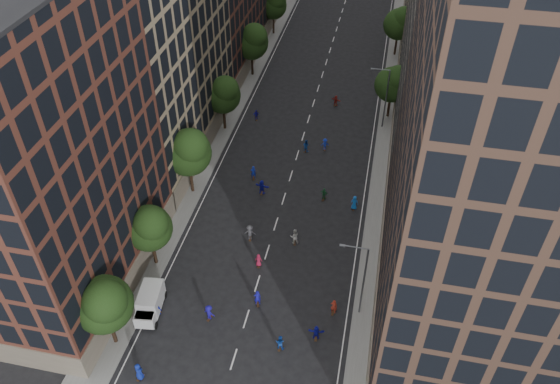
# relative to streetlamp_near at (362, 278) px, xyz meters

# --- Properties ---
(ground) EXTENTS (240.00, 240.00, 0.00)m
(ground) POSITION_rel_streetlamp_near_xyz_m (-10.37, 28.00, -5.17)
(ground) COLOR black
(ground) RESTS_ON ground
(sidewalk_left) EXTENTS (4.00, 105.00, 0.15)m
(sidewalk_left) POSITION_rel_streetlamp_near_xyz_m (-22.37, 35.50, -5.09)
(sidewalk_left) COLOR slate
(sidewalk_left) RESTS_ON ground
(sidewalk_right) EXTENTS (4.00, 105.00, 0.15)m
(sidewalk_right) POSITION_rel_streetlamp_near_xyz_m (1.63, 35.50, -5.09)
(sidewalk_right) COLOR slate
(sidewalk_right) RESTS_ON ground
(bldg_left_a) EXTENTS (14.00, 22.00, 30.00)m
(bldg_left_a) POSITION_rel_streetlamp_near_xyz_m (-29.37, -1.00, 9.83)
(bldg_left_a) COLOR #562C21
(bldg_left_a) RESTS_ON ground
(bldg_left_b) EXTENTS (14.00, 26.00, 34.00)m
(bldg_left_b) POSITION_rel_streetlamp_near_xyz_m (-29.37, 23.00, 11.83)
(bldg_left_b) COLOR #927F5F
(bldg_left_b) RESTS_ON ground
(bldg_right_a) EXTENTS (14.00, 30.00, 36.00)m
(bldg_right_a) POSITION_rel_streetlamp_near_xyz_m (8.63, 3.00, 12.83)
(bldg_right_a) COLOR #493227
(bldg_right_a) RESTS_ON ground
(bldg_right_b) EXTENTS (14.00, 28.00, 33.00)m
(bldg_right_b) POSITION_rel_streetlamp_near_xyz_m (8.63, 32.00, 11.33)
(bldg_right_b) COLOR #6E655A
(bldg_right_b) RESTS_ON ground
(tree_left_0) EXTENTS (5.20, 5.20, 8.83)m
(tree_left_0) POSITION_rel_streetlamp_near_xyz_m (-21.38, -8.15, 0.79)
(tree_left_0) COLOR black
(tree_left_0) RESTS_ON ground
(tree_left_1) EXTENTS (4.80, 4.80, 8.21)m
(tree_left_1) POSITION_rel_streetlamp_near_xyz_m (-21.39, 1.86, 0.38)
(tree_left_1) COLOR black
(tree_left_1) RESTS_ON ground
(tree_left_2) EXTENTS (5.60, 5.60, 9.45)m
(tree_left_2) POSITION_rel_streetlamp_near_xyz_m (-21.36, 13.83, 1.19)
(tree_left_2) COLOR black
(tree_left_2) RESTS_ON ground
(tree_left_3) EXTENTS (5.00, 5.00, 8.58)m
(tree_left_3) POSITION_rel_streetlamp_near_xyz_m (-21.38, 27.85, 0.65)
(tree_left_3) COLOR black
(tree_left_3) RESTS_ON ground
(tree_left_4) EXTENTS (5.40, 5.40, 9.08)m
(tree_left_4) POSITION_rel_streetlamp_near_xyz_m (-21.37, 43.84, 0.93)
(tree_left_4) COLOR black
(tree_left_4) RESTS_ON ground
(tree_left_5) EXTENTS (4.80, 4.80, 8.33)m
(tree_left_5) POSITION_rel_streetlamp_near_xyz_m (-21.39, 59.86, 0.51)
(tree_left_5) COLOR black
(tree_left_5) RESTS_ON ground
(tree_right_a) EXTENTS (5.00, 5.00, 8.39)m
(tree_right_a) POSITION_rel_streetlamp_near_xyz_m (1.02, 35.85, 0.46)
(tree_right_a) COLOR black
(tree_right_a) RESTS_ON ground
(tree_right_b) EXTENTS (5.20, 5.20, 8.83)m
(tree_right_b) POSITION_rel_streetlamp_near_xyz_m (1.02, 55.85, 0.79)
(tree_right_b) COLOR black
(tree_right_b) RESTS_ON ground
(streetlamp_near) EXTENTS (2.64, 0.22, 9.06)m
(streetlamp_near) POSITION_rel_streetlamp_near_xyz_m (0.00, 0.00, 0.00)
(streetlamp_near) COLOR #595B60
(streetlamp_near) RESTS_ON ground
(streetlamp_far) EXTENTS (2.64, 0.22, 9.06)m
(streetlamp_far) POSITION_rel_streetlamp_near_xyz_m (0.00, 33.00, 0.00)
(streetlamp_far) COLOR #595B60
(streetlamp_far) RESTS_ON ground
(cargo_van) EXTENTS (2.64, 4.73, 2.41)m
(cargo_van) POSITION_rel_streetlamp_near_xyz_m (-19.68, -4.01, -3.90)
(cargo_van) COLOR white
(cargo_van) RESTS_ON ground
(skater_0) EXTENTS (1.11, 0.93, 1.93)m
(skater_0) POSITION_rel_streetlamp_near_xyz_m (-17.87, -11.00, -4.20)
(skater_0) COLOR navy
(skater_0) RESTS_ON ground
(skater_1) EXTENTS (0.82, 0.69, 1.91)m
(skater_1) POSITION_rel_streetlamp_near_xyz_m (-9.71, -1.04, -4.21)
(skater_1) COLOR #1815B0
(skater_1) RESTS_ON ground
(skater_2) EXTENTS (0.88, 0.72, 1.69)m
(skater_2) POSITION_rel_streetlamp_near_xyz_m (-6.50, -5.48, -4.32)
(skater_2) COLOR #1544AE
(skater_2) RESTS_ON ground
(skater_3) EXTENTS (1.30, 0.98, 1.78)m
(skater_3) POSITION_rel_streetlamp_near_xyz_m (-13.82, -3.68, -4.28)
(skater_3) COLOR #1A1299
(skater_3) RESTS_ON ground
(skater_4) EXTENTS (1.18, 0.76, 1.87)m
(skater_4) POSITION_rel_streetlamp_near_xyz_m (-18.87, -4.30, -4.23)
(skater_4) COLOR #1420A6
(skater_4) RESTS_ON ground
(skater_5) EXTENTS (1.56, 0.63, 1.63)m
(skater_5) POSITION_rel_streetlamp_near_xyz_m (-3.43, -3.74, -4.35)
(skater_5) COLOR #1315A1
(skater_5) RESTS_ON ground
(skater_6) EXTENTS (0.81, 0.57, 1.56)m
(skater_6) POSITION_rel_streetlamp_near_xyz_m (-10.79, 3.92, -4.39)
(skater_6) COLOR #A91C3E
(skater_6) RESTS_ON ground
(skater_7) EXTENTS (0.73, 0.55, 1.80)m
(skater_7) POSITION_rel_streetlamp_near_xyz_m (-2.23, -0.51, -4.27)
(skater_7) COLOR #A92C1C
(skater_7) RESTS_ON ground
(skater_8) EXTENTS (1.11, 0.96, 1.94)m
(skater_8) POSITION_rel_streetlamp_near_xyz_m (-7.72, 7.95, -4.20)
(skater_8) COLOR silver
(skater_8) RESTS_ON ground
(skater_9) EXTENTS (1.32, 0.85, 1.95)m
(skater_9) POSITION_rel_streetlamp_near_xyz_m (-12.65, 7.55, -4.20)
(skater_9) COLOR #45444A
(skater_9) RESTS_ON ground
(skater_10) EXTENTS (1.03, 0.66, 1.63)m
(skater_10) POSITION_rel_streetlamp_near_xyz_m (-5.60, 15.88, -4.35)
(skater_10) COLOR #1A592C
(skater_10) RESTS_ON ground
(skater_11) EXTENTS (1.86, 0.86, 1.93)m
(skater_11) POSITION_rel_streetlamp_near_xyz_m (-13.17, 15.40, -4.20)
(skater_11) COLOR #1518AF
(skater_11) RESTS_ON ground
(skater_12) EXTENTS (0.97, 0.69, 1.85)m
(skater_12) POSITION_rel_streetlamp_near_xyz_m (-1.87, 14.93, -4.24)
(skater_12) COLOR #1655B4
(skater_12) RESTS_ON ground
(skater_13) EXTENTS (0.80, 0.64, 1.91)m
(skater_13) POSITION_rel_streetlamp_near_xyz_m (-14.88, 17.97, -4.22)
(skater_13) COLOR #152AAC
(skater_13) RESTS_ON ground
(skater_14) EXTENTS (1.03, 0.93, 1.75)m
(skater_14) POSITION_rel_streetlamp_near_xyz_m (-9.42, 25.10, -4.29)
(skater_14) COLOR #123C95
(skater_14) RESTS_ON ground
(skater_15) EXTENTS (1.18, 0.83, 1.67)m
(skater_15) POSITION_rel_streetlamp_near_xyz_m (-7.00, 26.00, -4.33)
(skater_15) COLOR #162DB8
(skater_15) RESTS_ON ground
(skater_16) EXTENTS (0.95, 0.59, 1.51)m
(skater_16) POSITION_rel_streetlamp_near_xyz_m (-17.77, 31.24, -4.41)
(skater_16) COLOR #1C17BD
(skater_16) RESTS_ON ground
(skater_17) EXTENTS (1.57, 1.03, 1.62)m
(skater_17) POSITION_rel_streetlamp_near_xyz_m (-7.04, 37.44, -4.36)
(skater_17) COLOR maroon
(skater_17) RESTS_ON ground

